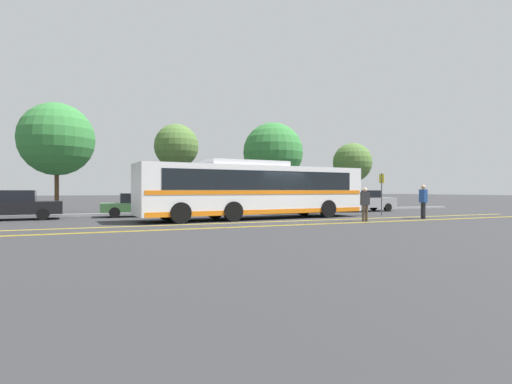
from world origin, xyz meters
TOP-DOWN VIEW (x-y plane):
  - ground_plane at (0.00, 0.00)m, footprint 220.00×220.00m
  - lane_strip_0 at (-1.17, -1.74)m, footprint 32.78×0.20m
  - lane_strip_1 at (-1.17, -3.74)m, footprint 32.78×0.20m
  - lane_strip_2 at (-1.17, -3.86)m, footprint 32.78×0.20m
  - curb_strip at (-1.17, 6.36)m, footprint 40.78×0.36m
  - transit_bus at (-1.18, 0.46)m, footprint 13.24×3.62m
  - parked_car_0 at (-13.29, 4.57)m, footprint 4.93×2.24m
  - parked_car_1 at (-6.97, 4.81)m, footprint 4.13×1.94m
  - parked_car_2 at (-2.11, 4.75)m, footprint 4.05×2.02m
  - parked_car_3 at (3.20, 4.54)m, footprint 4.35×1.96m
  - parked_car_4 at (9.18, 4.37)m, footprint 4.47×1.81m
  - pedestrian_0 at (7.22, -3.09)m, footprint 0.25×0.44m
  - pedestrian_1 at (3.08, -3.41)m, footprint 0.46×0.33m
  - bus_stop_sign at (7.03, 0.03)m, footprint 0.07×0.40m
  - tree_0 at (-11.59, 10.68)m, footprint 4.93×4.93m
  - tree_1 at (11.74, 9.37)m, footprint 3.40×3.40m
  - tree_2 at (4.86, 11.11)m, footprint 5.08×5.08m
  - tree_3 at (-3.65, 9.65)m, footprint 3.23×3.23m

SIDE VIEW (x-z plane):
  - ground_plane at x=0.00m, z-range 0.00..0.00m
  - lane_strip_0 at x=-1.17m, z-range 0.00..0.01m
  - lane_strip_1 at x=-1.17m, z-range 0.00..0.01m
  - lane_strip_2 at x=-1.17m, z-range 0.00..0.01m
  - curb_strip at x=-1.17m, z-range 0.00..0.15m
  - parked_car_3 at x=3.20m, z-range 0.02..1.33m
  - parked_car_1 at x=-6.97m, z-range 0.00..1.37m
  - parked_car_2 at x=-2.11m, z-range 0.01..1.39m
  - parked_car_4 at x=9.18m, z-range 0.00..1.54m
  - parked_car_0 at x=-13.29m, z-range -0.01..1.55m
  - pedestrian_1 at x=3.08m, z-range 0.12..1.80m
  - pedestrian_0 at x=7.22m, z-range 0.14..1.98m
  - transit_bus at x=-1.18m, z-range 0.06..3.19m
  - bus_stop_sign at x=7.03m, z-range 0.34..2.94m
  - tree_1 at x=11.74m, z-range 1.13..6.81m
  - tree_2 at x=4.86m, z-range 1.10..8.39m
  - tree_3 at x=-3.65m, z-range 1.56..7.97m
  - tree_0 at x=-11.59m, z-range 1.27..8.76m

